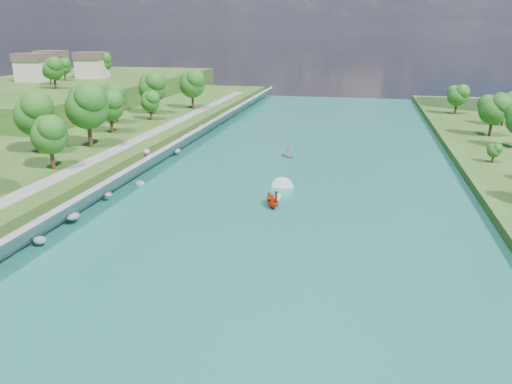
# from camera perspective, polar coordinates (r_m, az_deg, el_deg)

# --- Properties ---
(ground) EXTENTS (260.00, 260.00, 0.00)m
(ground) POSITION_cam_1_polar(r_m,az_deg,el_deg) (57.81, 0.82, -6.32)
(ground) COLOR #2D5119
(ground) RESTS_ON ground
(river_water) EXTENTS (55.00, 240.00, 0.10)m
(river_water) POSITION_cam_1_polar(r_m,az_deg,el_deg) (76.21, 3.78, -0.24)
(river_water) COLOR #1A6553
(river_water) RESTS_ON ground
(berm_west) EXTENTS (45.00, 240.00, 3.50)m
(berm_west) POSITION_cam_1_polar(r_m,az_deg,el_deg) (96.22, -27.15, 2.69)
(berm_west) COLOR #2D5119
(berm_west) RESTS_ON ground
(ridge_west) EXTENTS (60.00, 120.00, 9.00)m
(ridge_west) POSITION_cam_1_polar(r_m,az_deg,el_deg) (174.65, -20.40, 10.46)
(ridge_west) COLOR #2D5119
(ridge_west) RESTS_ON ground
(riprap_bank) EXTENTS (4.66, 236.00, 4.59)m
(riprap_bank) POSITION_cam_1_polar(r_m,az_deg,el_deg) (82.53, -14.34, 1.93)
(riprap_bank) COLOR slate
(riprap_bank) RESTS_ON ground
(riverside_path) EXTENTS (3.00, 200.00, 0.10)m
(riverside_path) POSITION_cam_1_polar(r_m,az_deg,el_deg) (85.90, -18.18, 3.41)
(riverside_path) COLOR gray
(riverside_path) RESTS_ON berm_west
(ridge_houses) EXTENTS (29.50, 29.50, 8.40)m
(ridge_houses) POSITION_cam_1_polar(r_m,az_deg,el_deg) (181.43, -21.56, 13.38)
(ridge_houses) COLOR beige
(ridge_houses) RESTS_ON ridge_west
(trees_ridge) EXTENTS (15.89, 39.95, 9.80)m
(trees_ridge) POSITION_cam_1_polar(r_m,az_deg,el_deg) (163.01, -20.13, 13.24)
(trees_ridge) COLOR #164F15
(trees_ridge) RESTS_ON ridge_west
(motorboat) EXTENTS (3.60, 18.88, 2.13)m
(motorboat) POSITION_cam_1_polar(r_m,az_deg,el_deg) (72.00, 2.13, -0.71)
(motorboat) COLOR red
(motorboat) RESTS_ON river_water
(raft) EXTENTS (3.65, 3.58, 1.72)m
(raft) POSITION_cam_1_polar(r_m,az_deg,el_deg) (98.68, 3.67, 4.23)
(raft) COLOR gray
(raft) RESTS_ON river_water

